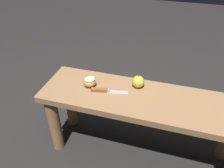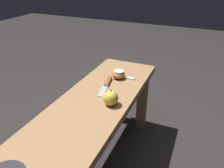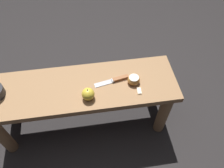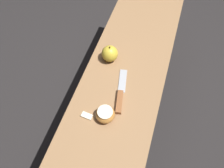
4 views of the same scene
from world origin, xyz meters
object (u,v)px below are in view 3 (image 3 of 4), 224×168
apple_cut (134,80)px  wooden_bench (81,97)px  apple_whole (88,94)px  knife (116,80)px

apple_cut → wooden_bench: bearing=-3.0°
apple_whole → wooden_bench: bearing=-61.1°
wooden_bench → apple_cut: (-0.34, 0.02, 0.14)m
apple_whole → apple_cut: apple_whole is taller
knife → apple_whole: bearing=18.8°
knife → apple_whole: (0.18, 0.11, 0.03)m
knife → apple_cut: (-0.10, 0.03, 0.02)m
wooden_bench → knife: (-0.24, -0.01, 0.12)m
knife → wooden_bench: bearing=-8.0°
wooden_bench → apple_whole: apple_whole is taller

